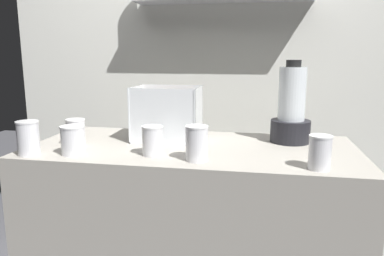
# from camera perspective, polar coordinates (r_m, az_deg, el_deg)

# --- Properties ---
(counter) EXTENTS (1.40, 0.64, 0.90)m
(counter) POSITION_cam_1_polar(r_m,az_deg,el_deg) (1.77, 0.00, -17.05)
(counter) COLOR #9E998E
(counter) RESTS_ON ground_plane
(back_wall_unit) EXTENTS (2.60, 0.24, 2.50)m
(back_wall_unit) POSITION_cam_1_polar(r_m,az_deg,el_deg) (2.32, 3.49, 10.55)
(back_wall_unit) COLOR silver
(back_wall_unit) RESTS_ON ground_plane
(carrot_display_bin) EXTENTS (0.30, 0.21, 0.25)m
(carrot_display_bin) POSITION_cam_1_polar(r_m,az_deg,el_deg) (1.71, -3.98, 0.81)
(carrot_display_bin) COLOR white
(carrot_display_bin) RESTS_ON counter
(blender_pitcher) EXTENTS (0.18, 0.18, 0.37)m
(blender_pitcher) POSITION_cam_1_polar(r_m,az_deg,el_deg) (1.71, 15.01, 2.48)
(blender_pitcher) COLOR black
(blender_pitcher) RESTS_ON counter
(juice_cup_mango_far_left) EXTENTS (0.09, 0.09, 0.14)m
(juice_cup_mango_far_left) POSITION_cam_1_polar(r_m,az_deg,el_deg) (1.59, -23.85, -1.76)
(juice_cup_mango_far_left) COLOR white
(juice_cup_mango_far_left) RESTS_ON counter
(juice_cup_orange_left) EXTENTS (0.08, 0.08, 0.12)m
(juice_cup_orange_left) POSITION_cam_1_polar(r_m,az_deg,el_deg) (1.69, -17.42, -0.86)
(juice_cup_orange_left) COLOR white
(juice_cup_orange_left) RESTS_ON counter
(juice_cup_orange_middle) EXTENTS (0.10, 0.10, 0.11)m
(juice_cup_orange_middle) POSITION_cam_1_polar(r_m,az_deg,el_deg) (1.54, -17.83, -2.10)
(juice_cup_orange_middle) COLOR white
(juice_cup_orange_middle) RESTS_ON counter
(juice_cup_mango_right) EXTENTS (0.08, 0.08, 0.12)m
(juice_cup_mango_right) POSITION_cam_1_polar(r_m,az_deg,el_deg) (1.46, -6.09, -2.24)
(juice_cup_mango_right) COLOR white
(juice_cup_mango_right) RESTS_ON counter
(juice_cup_mango_far_right) EXTENTS (0.09, 0.09, 0.13)m
(juice_cup_mango_far_right) POSITION_cam_1_polar(r_m,az_deg,el_deg) (1.38, 0.73, -2.69)
(juice_cup_mango_far_right) COLOR white
(juice_cup_mango_far_right) RESTS_ON counter
(juice_cup_pomegranate_rightmost) EXTENTS (0.08, 0.08, 0.12)m
(juice_cup_pomegranate_rightmost) POSITION_cam_1_polar(r_m,az_deg,el_deg) (1.35, 19.05, -3.84)
(juice_cup_pomegranate_rightmost) COLOR white
(juice_cup_pomegranate_rightmost) RESTS_ON counter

